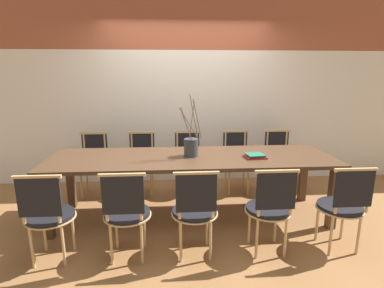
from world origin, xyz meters
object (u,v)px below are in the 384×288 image
dining_table (192,163)px  chair_near_center (195,209)px  book_stack (255,156)px  chair_far_center (188,160)px  vase_centerpiece (191,147)px

dining_table → chair_near_center: size_ratio=3.71×
chair_near_center → book_stack: 1.08m
dining_table → book_stack: size_ratio=13.39×
chair_far_center → book_stack: bearing=128.8°
dining_table → chair_far_center: (-0.01, 0.81, -0.20)m
dining_table → chair_near_center: chair_near_center is taller
chair_near_center → chair_far_center: same height
dining_table → chair_far_center: size_ratio=3.71×
dining_table → chair_near_center: 0.84m
dining_table → vase_centerpiece: (-0.01, 0.01, 0.19)m
chair_near_center → dining_table: bearing=88.0°
chair_far_center → vase_centerpiece: size_ratio=1.22×
book_stack → vase_centerpiece: bearing=171.4°
vase_centerpiece → chair_far_center: bearing=89.7°
vase_centerpiece → book_stack: vase_centerpiece is taller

